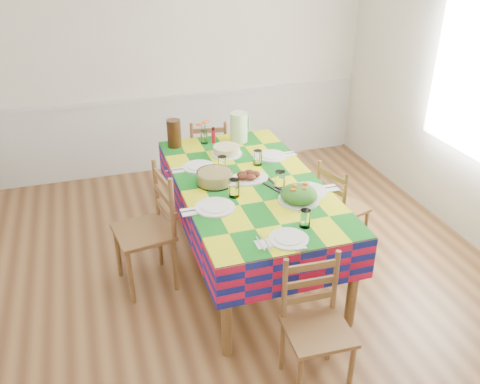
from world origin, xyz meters
name	(u,v)px	position (x,y,z in m)	size (l,w,h in m)	color
room	(245,136)	(0.00, 0.00, 1.35)	(4.58, 5.08, 2.78)	brown
wainscot	(181,129)	(0.00, 2.48, 0.49)	(4.41, 0.06, 0.92)	silver
window_right	(479,78)	(2.23, 0.30, 1.50)	(1.40, 1.40, 0.00)	white
dining_table	(249,191)	(0.13, 0.29, 0.73)	(1.14, 2.12, 0.82)	brown
setting_near_head	(294,231)	(0.17, -0.56, 0.85)	(0.44, 0.29, 0.13)	white
setting_left_near	(221,200)	(-0.19, 0.00, 0.86)	(0.55, 0.33, 0.14)	white
setting_left_far	(206,166)	(-0.15, 0.62, 0.85)	(0.51, 0.30, 0.13)	white
setting_right_near	(299,187)	(0.45, 0.02, 0.86)	(0.56, 0.32, 0.14)	white
setting_right_far	(267,156)	(0.42, 0.65, 0.85)	(0.52, 0.30, 0.13)	white
meat_platter	(248,177)	(0.13, 0.32, 0.85)	(0.34, 0.24, 0.07)	white
salad_platter	(299,195)	(0.39, -0.13, 0.88)	(0.32, 0.32, 0.13)	white
pasta_bowl	(215,178)	(-0.15, 0.34, 0.88)	(0.29, 0.29, 0.11)	white
cake	(226,151)	(0.10, 0.87, 0.86)	(0.29, 0.29, 0.08)	white
serving_utensils	(273,185)	(0.28, 0.15, 0.83)	(0.16, 0.35, 0.01)	black
flower_vase	(204,134)	(-0.02, 1.19, 0.92)	(0.15, 0.12, 0.23)	white
hot_sauce	(213,135)	(0.06, 1.17, 0.90)	(0.04, 0.04, 0.16)	red
green_pitcher	(239,127)	(0.31, 1.14, 0.97)	(0.17, 0.17, 0.28)	#B7E3A0
tea_pitcher	(174,133)	(-0.31, 1.19, 0.96)	(0.13, 0.13, 0.26)	#321B0B
name_card	(301,249)	(0.14, -0.74, 0.83)	(0.08, 0.02, 0.02)	white
chair_near	(316,326)	(0.13, -1.05, 0.45)	(0.42, 0.40, 0.91)	brown
chair_far	(209,159)	(0.12, 1.63, 0.45)	(0.46, 0.45, 0.91)	brown
chair_left	(149,230)	(-0.72, 0.30, 0.51)	(0.50, 0.52, 1.03)	brown
chair_right	(339,208)	(0.98, 0.28, 0.43)	(0.46, 0.48, 0.87)	brown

